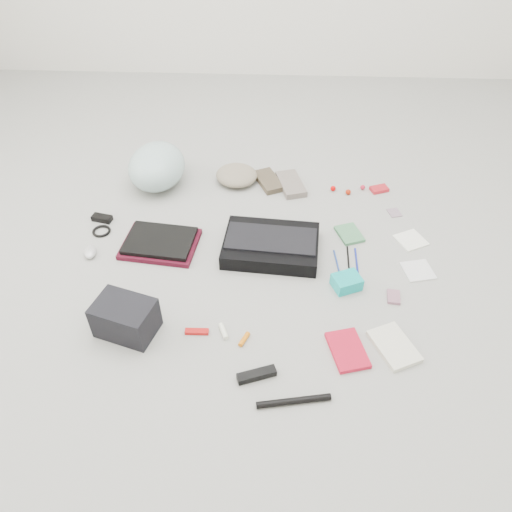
{
  "coord_description": "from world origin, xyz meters",
  "views": [
    {
      "loc": [
        0.07,
        -1.57,
        1.51
      ],
      "look_at": [
        0.0,
        0.0,
        0.05
      ],
      "focal_mm": 35.0,
      "sensor_mm": 36.0,
      "label": 1
    }
  ],
  "objects_px": {
    "camera_bag": "(125,318)",
    "book_red": "(347,350)",
    "messenger_bag": "(271,246)",
    "laptop": "(160,241)",
    "accordion_wallet": "(347,282)",
    "bike_helmet": "(157,166)"
  },
  "relations": [
    {
      "from": "bike_helmet",
      "to": "book_red",
      "type": "height_order",
      "value": "bike_helmet"
    },
    {
      "from": "camera_bag",
      "to": "book_red",
      "type": "bearing_deg",
      "value": 13.05
    },
    {
      "from": "camera_bag",
      "to": "book_red",
      "type": "relative_size",
      "value": 1.22
    },
    {
      "from": "messenger_bag",
      "to": "camera_bag",
      "type": "distance_m",
      "value": 0.71
    },
    {
      "from": "book_red",
      "to": "camera_bag",
      "type": "bearing_deg",
      "value": 160.59
    },
    {
      "from": "messenger_bag",
      "to": "accordion_wallet",
      "type": "relative_size",
      "value": 3.76
    },
    {
      "from": "bike_helmet",
      "to": "book_red",
      "type": "distance_m",
      "value": 1.37
    },
    {
      "from": "bike_helmet",
      "to": "camera_bag",
      "type": "bearing_deg",
      "value": -82.3
    },
    {
      "from": "messenger_bag",
      "to": "laptop",
      "type": "height_order",
      "value": "messenger_bag"
    },
    {
      "from": "bike_helmet",
      "to": "camera_bag",
      "type": "relative_size",
      "value": 1.63
    },
    {
      "from": "camera_bag",
      "to": "accordion_wallet",
      "type": "bearing_deg",
      "value": 34.89
    },
    {
      "from": "laptop",
      "to": "camera_bag",
      "type": "distance_m",
      "value": 0.49
    },
    {
      "from": "laptop",
      "to": "bike_helmet",
      "type": "bearing_deg",
      "value": 108.01
    },
    {
      "from": "camera_bag",
      "to": "laptop",
      "type": "bearing_deg",
      "value": 103.6
    },
    {
      "from": "messenger_bag",
      "to": "camera_bag",
      "type": "height_order",
      "value": "camera_bag"
    },
    {
      "from": "messenger_bag",
      "to": "bike_helmet",
      "type": "height_order",
      "value": "bike_helmet"
    },
    {
      "from": "bike_helmet",
      "to": "accordion_wallet",
      "type": "xyz_separation_m",
      "value": [
        0.92,
        -0.71,
        -0.08
      ]
    },
    {
      "from": "messenger_bag",
      "to": "camera_bag",
      "type": "xyz_separation_m",
      "value": [
        -0.53,
        -0.47,
        0.04
      ]
    },
    {
      "from": "laptop",
      "to": "bike_helmet",
      "type": "xyz_separation_m",
      "value": [
        -0.1,
        0.49,
        0.07
      ]
    },
    {
      "from": "camera_bag",
      "to": "accordion_wallet",
      "type": "height_order",
      "value": "camera_bag"
    },
    {
      "from": "bike_helmet",
      "to": "camera_bag",
      "type": "height_order",
      "value": "bike_helmet"
    },
    {
      "from": "book_red",
      "to": "bike_helmet",
      "type": "bearing_deg",
      "value": 115.73
    }
  ]
}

